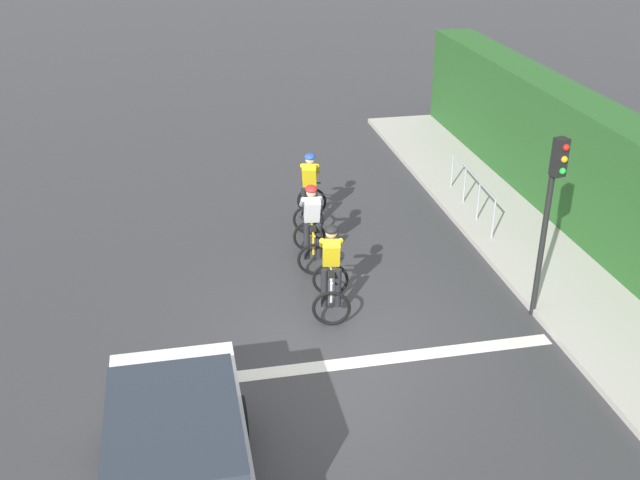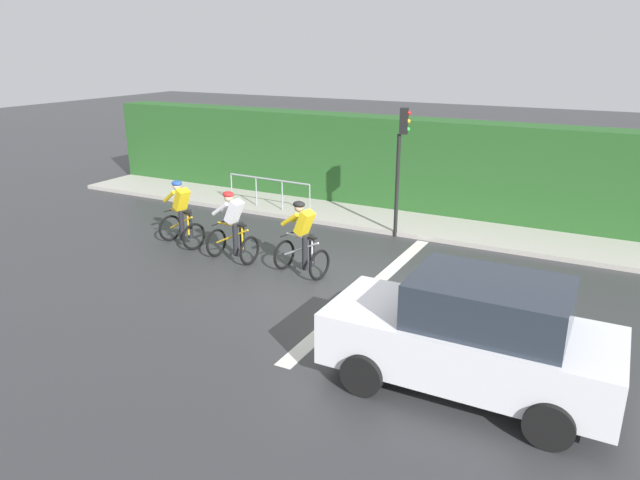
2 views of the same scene
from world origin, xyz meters
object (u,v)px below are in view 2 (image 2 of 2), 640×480
object	(u,v)px
cyclist_lead	(181,215)
cyclist_second	(233,228)
traffic_light_near_crossing	(401,153)
pedestrian_railing_kerbside	(269,187)
car_white	(472,336)
cyclist_mid	(303,240)

from	to	relation	value
cyclist_lead	cyclist_second	world-z (taller)	same
cyclist_lead	traffic_light_near_crossing	xyz separation A→B (m)	(3.23, -4.53, 1.43)
pedestrian_railing_kerbside	cyclist_second	bearing A→B (deg)	-158.52
car_white	pedestrian_railing_kerbside	distance (m)	10.36
cyclist_lead	cyclist_mid	distance (m)	3.66
car_white	pedestrian_railing_kerbside	bearing A→B (deg)	48.86
cyclist_second	cyclist_mid	world-z (taller)	same
cyclist_mid	pedestrian_railing_kerbside	xyz separation A→B (m)	(4.02, 3.43, -0.03)
cyclist_lead	cyclist_mid	xyz separation A→B (m)	(-0.31, -3.65, 0.00)
car_white	traffic_light_near_crossing	size ratio (longest dim) A/B	1.23
cyclist_second	pedestrian_railing_kerbside	xyz separation A→B (m)	(4.00, 1.58, -0.03)
traffic_light_near_crossing	cyclist_mid	bearing A→B (deg)	166.03
traffic_light_near_crossing	car_white	bearing A→B (deg)	-151.16
cyclist_lead	pedestrian_railing_kerbside	xyz separation A→B (m)	(3.70, -0.22, -0.03)
cyclist_second	traffic_light_near_crossing	distance (m)	4.69
traffic_light_near_crossing	cyclist_lead	bearing A→B (deg)	125.48
cyclist_second	traffic_light_near_crossing	size ratio (longest dim) A/B	0.50
cyclist_mid	traffic_light_near_crossing	bearing A→B (deg)	-13.97
cyclist_lead	cyclist_mid	size ratio (longest dim) A/B	1.00
cyclist_second	cyclist_mid	xyz separation A→B (m)	(-0.01, -1.86, 0.00)
cyclist_second	traffic_light_near_crossing	xyz separation A→B (m)	(3.53, -2.74, 1.43)
cyclist_mid	traffic_light_near_crossing	world-z (taller)	traffic_light_near_crossing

